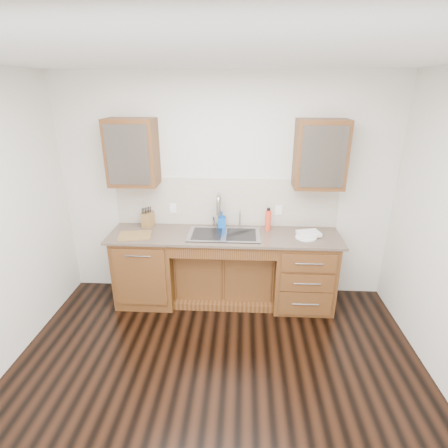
# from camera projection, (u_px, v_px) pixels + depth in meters

# --- Properties ---
(ground) EXTENTS (4.00, 3.50, 0.10)m
(ground) POSITION_uv_depth(u_px,v_px,m) (215.00, 396.00, 3.10)
(ground) COLOR black
(ceiling) EXTENTS (4.00, 3.50, 0.10)m
(ceiling) POSITION_uv_depth(u_px,v_px,m) (211.00, 44.00, 2.08)
(ceiling) COLOR white
(ceiling) RESTS_ON wall_back
(wall_back) EXTENTS (4.00, 0.10, 2.70)m
(wall_back) POSITION_uv_depth(u_px,v_px,m) (226.00, 189.00, 4.27)
(wall_back) COLOR silver
(wall_back) RESTS_ON ground
(base_cabinet_left) EXTENTS (0.70, 0.62, 0.88)m
(base_cabinet_left) POSITION_uv_depth(u_px,v_px,m) (148.00, 267.00, 4.32)
(base_cabinet_left) COLOR #593014
(base_cabinet_left) RESTS_ON ground
(base_cabinet_center) EXTENTS (1.20, 0.44, 0.70)m
(base_cabinet_center) POSITION_uv_depth(u_px,v_px,m) (225.00, 272.00, 4.38)
(base_cabinet_center) COLOR #593014
(base_cabinet_center) RESTS_ON ground
(base_cabinet_right) EXTENTS (0.70, 0.62, 0.88)m
(base_cabinet_right) POSITION_uv_depth(u_px,v_px,m) (303.00, 271.00, 4.21)
(base_cabinet_right) COLOR #593014
(base_cabinet_right) RESTS_ON ground
(countertop) EXTENTS (2.70, 0.65, 0.03)m
(countertop) POSITION_uv_depth(u_px,v_px,m) (224.00, 236.00, 4.09)
(countertop) COLOR #84705B
(countertop) RESTS_ON base_cabinet_left
(backsplash) EXTENTS (2.70, 0.02, 0.59)m
(backsplash) POSITION_uv_depth(u_px,v_px,m) (226.00, 202.00, 4.26)
(backsplash) COLOR beige
(backsplash) RESTS_ON wall_back
(sink) EXTENTS (0.84, 0.46, 0.19)m
(sink) POSITION_uv_depth(u_px,v_px,m) (224.00, 242.00, 4.10)
(sink) COLOR #9E9EA5
(sink) RESTS_ON countertop
(faucet) EXTENTS (0.04, 0.04, 0.40)m
(faucet) POSITION_uv_depth(u_px,v_px,m) (219.00, 212.00, 4.21)
(faucet) COLOR #999993
(faucet) RESTS_ON countertop
(filter_tap) EXTENTS (0.02, 0.02, 0.24)m
(filter_tap) POSITION_uv_depth(u_px,v_px,m) (240.00, 218.00, 4.24)
(filter_tap) COLOR #999993
(filter_tap) RESTS_ON countertop
(upper_cabinet_left) EXTENTS (0.55, 0.34, 0.75)m
(upper_cabinet_left) POSITION_uv_depth(u_px,v_px,m) (132.00, 153.00, 3.95)
(upper_cabinet_left) COLOR #593014
(upper_cabinet_left) RESTS_ON wall_back
(upper_cabinet_right) EXTENTS (0.55, 0.34, 0.75)m
(upper_cabinet_right) POSITION_uv_depth(u_px,v_px,m) (320.00, 154.00, 3.84)
(upper_cabinet_right) COLOR #593014
(upper_cabinet_right) RESTS_ON wall_back
(outlet_left) EXTENTS (0.08, 0.01, 0.12)m
(outlet_left) POSITION_uv_depth(u_px,v_px,m) (173.00, 208.00, 4.32)
(outlet_left) COLOR white
(outlet_left) RESTS_ON backsplash
(outlet_right) EXTENTS (0.08, 0.01, 0.12)m
(outlet_right) POSITION_uv_depth(u_px,v_px,m) (279.00, 210.00, 4.25)
(outlet_right) COLOR white
(outlet_right) RESTS_ON backsplash
(soap_bottle) EXTENTS (0.10, 0.10, 0.20)m
(soap_bottle) POSITION_uv_depth(u_px,v_px,m) (222.00, 220.00, 4.24)
(soap_bottle) COLOR blue
(soap_bottle) RESTS_ON countertop
(water_bottle) EXTENTS (0.07, 0.07, 0.25)m
(water_bottle) POSITION_uv_depth(u_px,v_px,m) (268.00, 220.00, 4.16)
(water_bottle) COLOR #EE4124
(water_bottle) RESTS_ON countertop
(plate) EXTENTS (0.25, 0.25, 0.01)m
(plate) POSITION_uv_depth(u_px,v_px,m) (306.00, 237.00, 3.98)
(plate) COLOR silver
(plate) RESTS_ON countertop
(dish_towel) EXTENTS (0.29, 0.24, 0.04)m
(dish_towel) POSITION_uv_depth(u_px,v_px,m) (309.00, 233.00, 4.02)
(dish_towel) COLOR beige
(dish_towel) RESTS_ON plate
(knife_block) EXTENTS (0.14, 0.18, 0.18)m
(knife_block) POSITION_uv_depth(u_px,v_px,m) (148.00, 219.00, 4.29)
(knife_block) COLOR brown
(knife_block) RESTS_ON countertop
(cutting_board) EXTENTS (0.41, 0.32, 0.02)m
(cutting_board) POSITION_uv_depth(u_px,v_px,m) (135.00, 235.00, 4.03)
(cutting_board) COLOR brown
(cutting_board) RESTS_ON countertop
(cup_left_a) EXTENTS (0.13, 0.13, 0.10)m
(cup_left_a) POSITION_uv_depth(u_px,v_px,m) (126.00, 157.00, 3.97)
(cup_left_a) COLOR silver
(cup_left_a) RESTS_ON upper_cabinet_left
(cup_left_b) EXTENTS (0.11, 0.11, 0.10)m
(cup_left_b) POSITION_uv_depth(u_px,v_px,m) (144.00, 157.00, 3.96)
(cup_left_b) COLOR silver
(cup_left_b) RESTS_ON upper_cabinet_left
(cup_right_a) EXTENTS (0.17, 0.17, 0.10)m
(cup_right_a) POSITION_uv_depth(u_px,v_px,m) (311.00, 159.00, 3.86)
(cup_right_a) COLOR white
(cup_right_a) RESTS_ON upper_cabinet_right
(cup_right_b) EXTENTS (0.11, 0.11, 0.09)m
(cup_right_b) POSITION_uv_depth(u_px,v_px,m) (330.00, 159.00, 3.85)
(cup_right_b) COLOR white
(cup_right_b) RESTS_ON upper_cabinet_right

